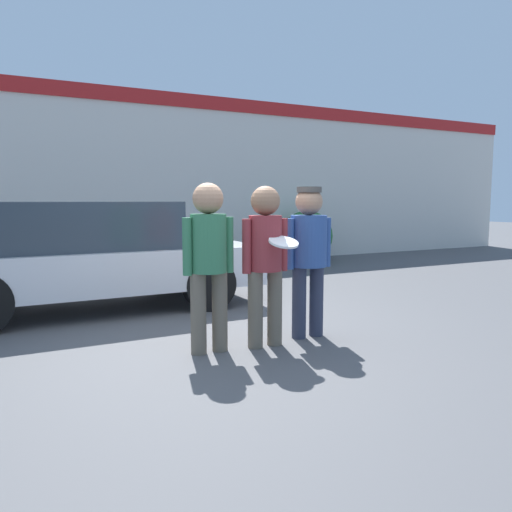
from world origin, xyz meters
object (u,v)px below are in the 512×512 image
person_left (209,254)px  person_right (308,248)px  shrub (307,236)px  parked_car_near (91,255)px  person_middle_with_frisbee (265,253)px

person_left → person_right: person_left is taller
person_right → shrub: 6.68m
person_left → parked_car_near: bearing=104.8°
parked_car_near → shrub: (5.46, 3.07, -0.12)m
person_left → person_middle_with_frisbee: 0.58m
person_middle_with_frisbee → person_right: size_ratio=1.00×
person_left → person_right: 1.15m
person_right → parked_car_near: (-1.82, 2.52, -0.23)m
person_right → person_left: bearing=-178.6°
parked_car_near → shrub: 6.27m
person_right → parked_car_near: bearing=125.9°
shrub → person_middle_with_frisbee: bearing=-126.5°
person_right → parked_car_near: 3.11m
parked_car_near → shrub: size_ratio=3.54×
person_left → person_middle_with_frisbee: size_ratio=1.02×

